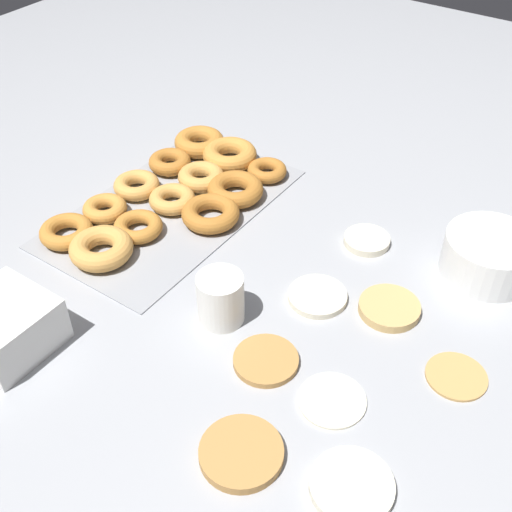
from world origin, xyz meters
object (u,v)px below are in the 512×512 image
Objects in this scene: pancake_5 at (241,453)px; container_stack at (5,327)px; batter_bowl at (489,256)px; pancake_4 at (319,297)px; donut_tray at (177,193)px; pancake_6 at (368,241)px; pancake_0 at (332,399)px; pancake_1 at (389,308)px; paper_cup at (221,299)px; pancake_2 at (457,375)px; pancake_7 at (352,486)px; pancake_3 at (266,360)px.

pancake_5 is 0.41m from container_stack.
batter_bowl reaches higher than pancake_5.
pancake_4 is 0.19× the size of donut_tray.
pancake_0 is at bearing 19.28° from pancake_6.
container_stack is (0.40, -0.45, 0.03)m from pancake_1.
paper_cup reaches higher than donut_tray.
pancake_2 is 0.18× the size of donut_tray.
pancake_4 reaches higher than pancake_2.
pancake_2 is 0.84× the size of pancake_7.
donut_tray is at bearing -123.08° from pancake_3.
pancake_0 is 0.73× the size of container_stack.
container_stack is 1.58× the size of paper_cup.
pancake_4 is 0.49m from container_stack.
pancake_0 is 0.40m from batter_bowl.
pancake_3 is at bearing -60.97° from pancake_2.
pancake_3 is 0.45m from donut_tray.
pancake_5 is (0.35, -0.04, -0.00)m from pancake_1.
pancake_2 is 0.68m from container_stack.
batter_bowl reaches higher than pancake_0.
pancake_7 is (0.31, 0.10, -0.00)m from pancake_1.
pancake_5 is at bearing -6.84° from pancake_1.
donut_tray is at bearing -116.93° from pancake_0.
pancake_0 is 0.56m from donut_tray.
pancake_3 is at bearing -27.27° from batter_bowl.
donut_tray is 5.98× the size of paper_cup.
batter_bowl is (-0.25, -0.05, 0.03)m from pancake_2.
pancake_5 and pancake_7 have the same top height.
pancake_7 is 0.35m from paper_cup.
pancake_1 is at bearing 127.69° from paper_cup.
pancake_1 is 0.89× the size of pancake_5.
pancake_5 reaches higher than pancake_0.
pancake_4 is at bearing -42.22° from batter_bowl.
pancake_2 is 0.28m from pancake_3.
container_stack is at bearing -60.67° from pancake_3.
batter_bowl is 0.47m from paper_cup.
batter_bowl is at bearing 138.37° from paper_cup.
pancake_5 is at bearing -20.70° from pancake_0.
pancake_7 is (0.11, 0.20, 0.00)m from pancake_3.
pancake_7 is at bearing 98.77° from container_stack.
pancake_2 is 0.91× the size of pancake_3.
pancake_7 is (-0.04, 0.14, -0.00)m from pancake_5.
pancake_3 is 1.18× the size of pancake_6.
pancake_6 is 0.50m from pancake_7.
paper_cup reaches higher than pancake_7.
pancake_7 is at bearing 0.49° from batter_bowl.
pancake_6 is at bearing -179.97° from pancake_4.
pancake_3 is 0.92× the size of pancake_7.
batter_bowl is at bearing 168.11° from pancake_0.
pancake_4 is 0.63× the size of batter_bowl.
pancake_5 is 0.22× the size of donut_tray.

